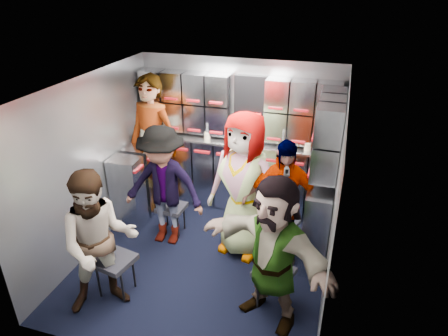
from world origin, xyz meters
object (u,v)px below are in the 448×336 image
(jump_seat_near_left, at_px, (114,262))
(attendant_arc_b, at_px, (164,187))
(jump_seat_mid_left, at_px, (172,209))
(jump_seat_near_right, at_px, (274,274))
(attendant_arc_d, at_px, (281,204))
(jump_seat_center, at_px, (246,213))
(jump_seat_mid_right, at_px, (282,225))
(attendant_arc_e, at_px, (273,252))
(attendant_arc_c, at_px, (244,186))
(attendant_standing, at_px, (153,146))
(attendant_arc_a, at_px, (100,243))

(jump_seat_near_left, bearing_deg, attendant_arc_b, 83.04)
(jump_seat_mid_left, xyz_separation_m, jump_seat_near_right, (1.50, -0.87, 0.02))
(jump_seat_mid_left, bearing_deg, attendant_arc_b, -90.00)
(jump_seat_mid_left, bearing_deg, attendant_arc_d, -5.81)
(jump_seat_center, xyz_separation_m, jump_seat_mid_right, (0.46, -0.07, -0.03))
(attendant_arc_e, bearing_deg, attendant_arc_c, 143.86)
(attendant_arc_c, bearing_deg, attendant_arc_e, -45.64)
(jump_seat_center, bearing_deg, jump_seat_mid_left, -174.07)
(jump_seat_center, height_order, attendant_arc_e, attendant_arc_e)
(jump_seat_mid_left, bearing_deg, attendant_standing, 132.26)
(attendant_arc_d, height_order, attendant_arc_e, attendant_arc_e)
(jump_seat_center, relative_size, attendant_arc_d, 0.30)
(jump_seat_near_left, distance_m, attendant_arc_a, 0.41)
(jump_seat_near_left, height_order, attendant_arc_a, attendant_arc_a)
(jump_seat_center, height_order, jump_seat_mid_right, jump_seat_center)
(jump_seat_mid_left, bearing_deg, attendant_arc_a, -95.15)
(jump_seat_near_left, height_order, attendant_standing, attendant_standing)
(jump_seat_mid_right, height_order, attendant_arc_c, attendant_arc_c)
(jump_seat_center, distance_m, attendant_arc_d, 0.63)
(jump_seat_mid_right, bearing_deg, attendant_arc_b, -171.44)
(attendant_standing, relative_size, attendant_arc_c, 1.09)
(attendant_arc_b, distance_m, attendant_arc_e, 1.73)
(jump_seat_near_left, xyz_separation_m, attendant_arc_c, (1.09, 1.11, 0.49))
(jump_seat_near_left, height_order, jump_seat_mid_right, jump_seat_near_left)
(attendant_arc_c, relative_size, attendant_arc_e, 1.14)
(jump_seat_mid_right, relative_size, attendant_arc_a, 0.29)
(attendant_arc_b, bearing_deg, jump_seat_mid_left, 89.25)
(jump_seat_mid_left, xyz_separation_m, attendant_arc_a, (-0.12, -1.37, 0.41))
(jump_seat_mid_left, distance_m, attendant_arc_e, 1.87)
(jump_seat_near_left, distance_m, jump_seat_near_right, 1.65)
(attendant_arc_a, distance_m, attendant_arc_b, 1.20)
(attendant_arc_b, bearing_deg, attendant_arc_d, 0.64)
(jump_seat_mid_left, xyz_separation_m, attendant_standing, (-0.46, 0.51, 0.62))
(jump_seat_near_left, bearing_deg, attendant_arc_a, -90.00)
(attendant_arc_a, xyz_separation_m, attendant_arc_c, (1.09, 1.29, 0.12))
(jump_seat_center, distance_m, attendant_arc_a, 1.87)
(jump_seat_mid_left, height_order, jump_seat_mid_right, jump_seat_mid_right)
(attendant_arc_a, bearing_deg, jump_seat_near_right, -16.85)
(attendant_arc_c, xyz_separation_m, attendant_arc_d, (0.46, -0.07, -0.12))
(attendant_arc_d, bearing_deg, jump_seat_near_left, -162.19)
(jump_seat_mid_left, bearing_deg, attendant_arc_e, -34.99)
(jump_seat_near_right, bearing_deg, jump_seat_mid_left, 149.91)
(attendant_arc_a, xyz_separation_m, attendant_arc_b, (0.12, 1.19, 0.01))
(jump_seat_center, height_order, attendant_arc_c, attendant_arc_c)
(jump_seat_mid_right, bearing_deg, attendant_arc_c, -165.95)
(jump_seat_mid_right, bearing_deg, jump_seat_mid_left, -178.60)
(jump_seat_mid_left, height_order, attendant_arc_e, attendant_arc_e)
(jump_seat_mid_left, height_order, attendant_arc_c, attendant_arc_c)
(jump_seat_mid_left, height_order, jump_seat_near_right, jump_seat_near_right)
(attendant_arc_d, bearing_deg, jump_seat_center, 135.38)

